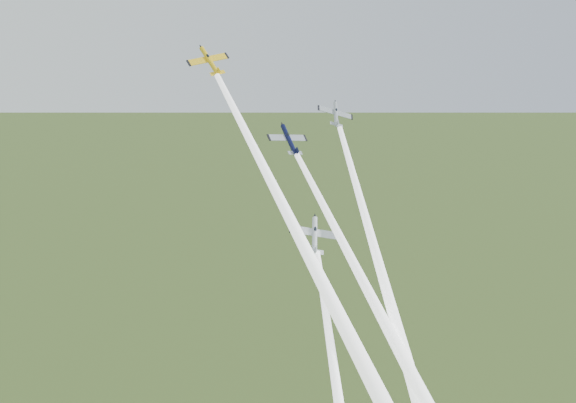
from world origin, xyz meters
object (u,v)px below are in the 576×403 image
object	(u,v)px
plane_navy	(289,140)
plane_yellow	(210,61)
plane_silver_low	(315,235)
plane_silver_right	(336,114)

from	to	relation	value
plane_navy	plane_yellow	bearing A→B (deg)	146.91
plane_yellow	plane_silver_low	xyz separation A→B (m)	(12.62, -13.85, -28.47)
plane_silver_right	plane_yellow	bearing A→B (deg)	-171.57
plane_yellow	plane_silver_right	size ratio (longest dim) A/B	1.09
plane_yellow	plane_silver_right	bearing A→B (deg)	-11.74
plane_yellow	plane_navy	world-z (taller)	plane_yellow
plane_navy	plane_silver_low	xyz separation A→B (m)	(0.68, -8.05, -15.11)
plane_silver_low	plane_yellow	bearing A→B (deg)	151.28
plane_yellow	plane_silver_right	world-z (taller)	plane_yellow
plane_navy	plane_silver_low	distance (m)	17.14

